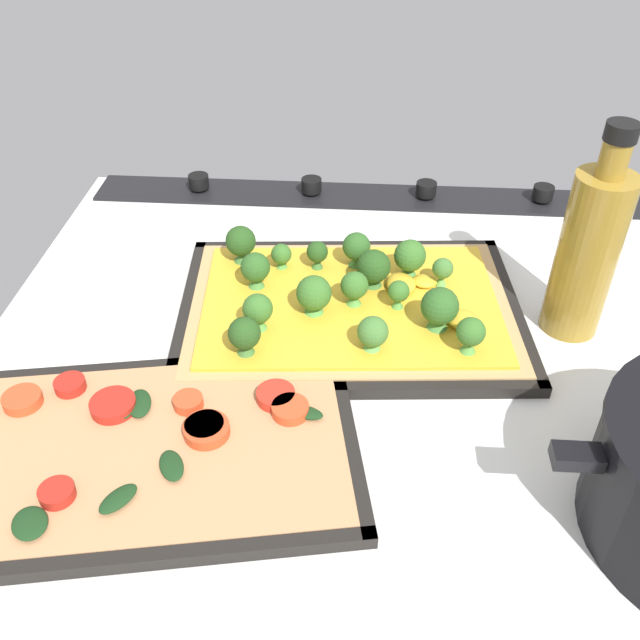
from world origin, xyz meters
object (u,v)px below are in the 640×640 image
Objects in this scene: oil_bottle at (588,251)px; veggie_pizza_back at (155,443)px; baking_tray_front at (350,312)px; broccoli_pizza at (350,298)px; baking_tray_back at (155,453)px.

veggie_pizza_back is at bearing 27.42° from oil_bottle.
broccoli_pizza is at bearing -64.41° from baking_tray_front.
baking_tray_back is (16.08, 21.01, -1.83)cm from broccoli_pizza.
baking_tray_back is 45.36cm from oil_bottle.
veggie_pizza_back reaches higher than baking_tray_back.
veggie_pizza_back is 45.01cm from oil_bottle.
oil_bottle reaches higher than baking_tray_front.
veggie_pizza_back is (-0.02, -0.42, 0.74)cm from baking_tray_back.
broccoli_pizza is at bearing -127.96° from veggie_pizza_back.
broccoli_pizza reaches higher than baking_tray_front.
broccoli_pizza is 0.93× the size of baking_tray_back.
oil_bottle is (-39.29, -20.79, 9.03)cm from baking_tray_back.
baking_tray_front is 1.08× the size of veggie_pizza_back.
broccoli_pizza reaches higher than baking_tray_back.
baking_tray_front is at bearing -127.49° from baking_tray_back.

